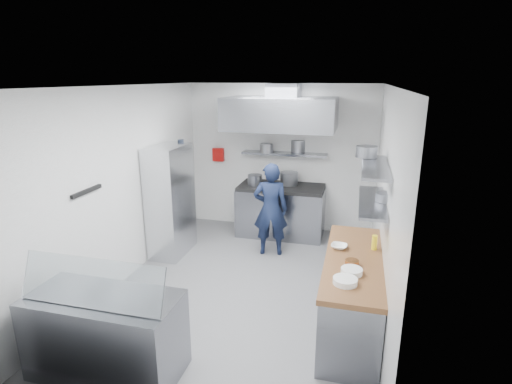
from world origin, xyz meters
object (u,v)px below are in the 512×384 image
(display_case, at_px, (106,335))
(wire_rack, at_px, (171,201))
(chef, at_px, (271,209))
(gas_range, at_px, (281,212))

(display_case, bearing_deg, wire_rack, 103.01)
(wire_rack, bearing_deg, chef, 12.88)
(chef, relative_size, display_case, 1.05)
(gas_range, xyz_separation_m, wire_rack, (-1.63, -1.27, 0.48))
(gas_range, bearing_deg, display_case, -103.40)
(gas_range, bearing_deg, chef, -90.25)
(wire_rack, xyz_separation_m, display_case, (0.65, -2.83, -0.50))
(display_case, bearing_deg, gas_range, 76.60)
(gas_range, relative_size, display_case, 1.07)
(gas_range, xyz_separation_m, display_case, (-0.98, -4.10, -0.03))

